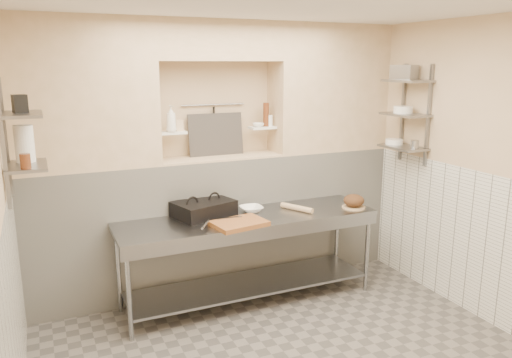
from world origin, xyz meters
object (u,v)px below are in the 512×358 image
jug_left (24,144)px  bottle_soap (171,119)px  prep_table (249,242)px  mixing_bowl (251,209)px  bread_loaf (354,200)px  cutting_board (239,223)px  rolling_pin (297,208)px  panini_press (204,208)px  bowl_alcove (258,125)px

jug_left → bottle_soap: bearing=22.2°
prep_table → mixing_bowl: bearing=59.0°
prep_table → bread_loaf: bread_loaf is taller
bottle_soap → jug_left: size_ratio=0.89×
cutting_board → jug_left: size_ratio=1.66×
bread_loaf → bottle_soap: 2.06m
rolling_pin → bottle_soap: size_ratio=1.44×
cutting_board → rolling_pin: 0.76m
prep_table → panini_press: 0.56m
bread_loaf → bowl_alcove: 1.29m
jug_left → bread_loaf: bearing=-2.3°
bottle_soap → bowl_alcove: bearing=2.2°
rolling_pin → bottle_soap: 1.56m
prep_table → panini_press: panini_press is taller
panini_press → prep_table: bearing=-46.0°
bread_loaf → cutting_board: bearing=-177.1°
bowl_alcove → mixing_bowl: bearing=-122.7°
rolling_pin → bottle_soap: bottle_soap is taller
bread_loaf → bottle_soap: bearing=159.1°
bread_loaf → jug_left: 3.17m
cutting_board → bottle_soap: bearing=120.1°
mixing_bowl → bowl_alcove: bowl_alcove is taller
cutting_board → rolling_pin: size_ratio=1.29×
bottle_soap → jug_left: bearing=-157.8°
panini_press → cutting_board: (0.21, -0.43, -0.05)m
prep_table → bowl_alcove: bearing=57.8°
bowl_alcove → jug_left: (-2.29, -0.58, 0.03)m
rolling_pin → bread_loaf: size_ratio=1.74×
bottle_soap → cutting_board: bearing=-59.9°
bowl_alcove → prep_table: bearing=-122.2°
bowl_alcove → jug_left: size_ratio=0.43×
mixing_bowl → prep_table: bearing=-121.0°
prep_table → bread_loaf: (1.13, -0.15, 0.34)m
mixing_bowl → jug_left: 2.20m
panini_press → rolling_pin: size_ratio=1.73×
prep_table → rolling_pin: size_ratio=6.92×
mixing_bowl → rolling_pin: size_ratio=0.61×
jug_left → panini_press: bearing=8.9°
panini_press → bread_loaf: bearing=-30.2°
cutting_board → mixing_bowl: (0.28, 0.37, 0.01)m
prep_table → mixing_bowl: (0.09, 0.16, 0.29)m
rolling_pin → jug_left: size_ratio=1.29×
rolling_pin → jug_left: (-2.48, -0.03, 0.83)m
prep_table → cutting_board: cutting_board is taller
panini_press → bottle_soap: (-0.22, 0.30, 0.87)m
rolling_pin → jug_left: jug_left is taller
bread_loaf → jug_left: bearing=177.7°
cutting_board → mixing_bowl: size_ratio=2.12×
mixing_bowl → rolling_pin: bearing=-18.8°
prep_table → bowl_alcove: (0.35, 0.56, 1.09)m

